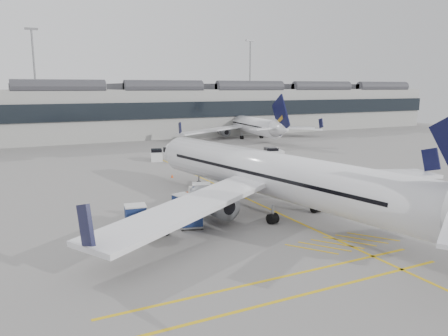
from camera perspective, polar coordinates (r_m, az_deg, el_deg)
name	(u,v)px	position (r m, az deg, el deg)	size (l,w,h in m)	color
ground	(185,235)	(35.20, -5.08, -8.68)	(220.00, 220.00, 0.00)	gray
terminal	(66,112)	(103.78, -19.93, 6.91)	(200.00, 20.45, 12.40)	#9E9E99
light_masts	(49,75)	(117.51, -21.84, 11.21)	(113.00, 0.60, 25.45)	slate
apron_markings	(237,194)	(47.95, 1.70, -3.42)	(0.25, 60.00, 0.01)	gold
airliner_main	(280,177)	(40.45, 7.35, -1.14)	(39.57, 43.62, 11.69)	white
airliner_far	(249,125)	(101.08, 3.25, 5.66)	(35.19, 38.63, 10.28)	white
belt_loader	(202,195)	(45.64, -2.89, -3.49)	(4.40, 2.15, 1.74)	silver
baggage_cart_a	(201,193)	(44.07, -2.97, -3.22)	(2.40, 2.22, 2.04)	gray
baggage_cart_b	(136,215)	(37.23, -11.48, -6.09)	(2.05, 1.78, 1.94)	gray
baggage_cart_c	(182,202)	(41.37, -5.53, -4.45)	(1.86, 1.65, 1.67)	gray
baggage_cart_d	(191,215)	(36.49, -4.32, -6.17)	(2.27, 2.03, 2.03)	gray
ramp_agent_a	(188,200)	(42.54, -4.77, -4.14)	(0.59, 0.39, 1.62)	#DE3F0B
ramp_agent_b	(218,198)	(43.01, -0.82, -3.89)	(0.82, 0.64, 1.69)	#E4490C
pushback_tug	(151,229)	(34.92, -9.48, -7.81)	(3.00, 2.40, 1.46)	#535448
safety_cone_nose	(172,176)	(56.95, -6.80, -1.03)	(0.32, 0.32, 0.44)	#F24C0A
safety_cone_engine	(300,186)	(51.40, 9.86, -2.32)	(0.38, 0.38, 0.53)	#F24C0A
service_van_mid	(157,155)	(70.54, -8.81, 1.64)	(2.71, 3.93, 1.83)	silver
service_van_right	(271,154)	(70.76, 6.16, 1.79)	(4.25, 2.86, 1.99)	silver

